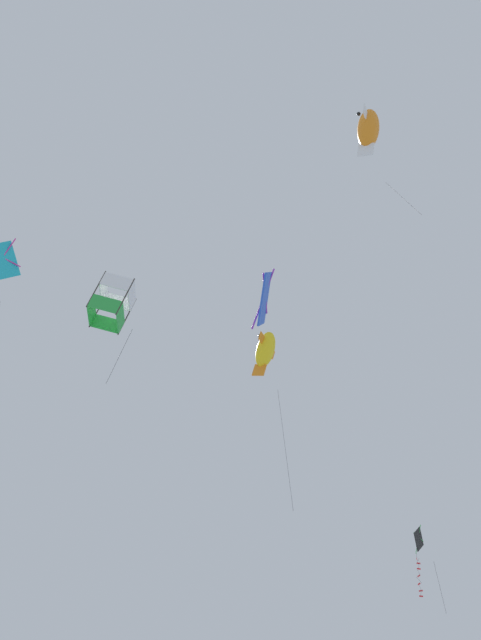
# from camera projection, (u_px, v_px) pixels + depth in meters

# --- Properties ---
(kite_fish_low_drifter) EXTENTS (2.58, 1.99, 10.86)m
(kite_fish_low_drifter) POSITION_uv_depth(u_px,v_px,m) (265.00, 350.00, 50.82)
(kite_fish_low_drifter) COLOR yellow
(kite_fish_upper_right) EXTENTS (2.57, 2.09, 6.87)m
(kite_fish_upper_right) POSITION_uv_depth(u_px,v_px,m) (368.00, 129.00, 39.34)
(kite_fish_upper_right) COLOR orange
(kite_diamond_mid_left) EXTENTS (1.70, 1.01, 4.63)m
(kite_diamond_mid_left) POSITION_uv_depth(u_px,v_px,m) (419.00, 542.00, 45.36)
(kite_diamond_mid_left) COLOR black
(kite_box_near_left) EXTENTS (1.64, 1.75, 5.28)m
(kite_box_near_left) POSITION_uv_depth(u_px,v_px,m) (112.00, 303.00, 35.28)
(kite_box_near_left) COLOR white
(kite_diamond_highest) EXTENTS (2.30, 1.40, 6.27)m
(kite_diamond_highest) POSITION_uv_depth(u_px,v_px,m) (1.00, 262.00, 44.42)
(kite_diamond_highest) COLOR #1EB2C6
(kite_diamond_far_centre) EXTENTS (2.48, 0.82, 2.78)m
(kite_diamond_far_centre) POSITION_uv_depth(u_px,v_px,m) (264.00, 298.00, 33.20)
(kite_diamond_far_centre) COLOR blue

